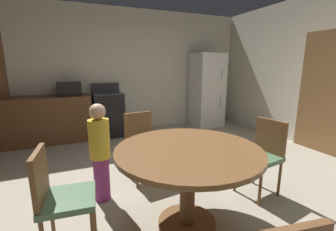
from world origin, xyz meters
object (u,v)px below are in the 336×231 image
at_px(dining_table, 188,164).
at_px(chair_east, 263,152).
at_px(oven_range, 108,114).
at_px(chair_north, 142,142).
at_px(refrigerator, 207,90).
at_px(microwave, 69,89).
at_px(chair_west, 59,195).
at_px(person_child, 100,150).

xyz_separation_m(dining_table, chair_east, (1.06, 0.17, -0.11)).
distance_m(oven_range, chair_north, 2.12).
relative_size(refrigerator, chair_north, 2.02).
relative_size(oven_range, chair_north, 1.26).
distance_m(microwave, dining_table, 3.34).
distance_m(chair_north, chair_east, 1.48).
xyz_separation_m(chair_north, chair_west, (-0.94, -0.97, 0.00)).
bearing_deg(chair_west, chair_north, 50.91).
distance_m(oven_range, refrigerator, 2.42).
bearing_deg(dining_table, refrigerator, 55.60).
relative_size(refrigerator, person_child, 1.61).
height_order(oven_range, person_child, oven_range).
relative_size(microwave, person_child, 0.40).
height_order(oven_range, chair_west, oven_range).
relative_size(chair_north, person_child, 0.80).
bearing_deg(chair_east, oven_range, -75.68).
distance_m(microwave, chair_west, 3.12).
bearing_deg(dining_table, oven_range, 94.43).
relative_size(microwave, chair_east, 0.51).
bearing_deg(chair_west, oven_range, 80.36).
bearing_deg(oven_range, chair_east, -66.56).
relative_size(refrigerator, chair_west, 2.02).
bearing_deg(microwave, dining_table, -73.07).
xyz_separation_m(microwave, chair_east, (2.02, -3.00, -0.53)).
height_order(dining_table, chair_east, chair_east).
xyz_separation_m(chair_east, person_child, (-1.74, 0.56, 0.08)).
relative_size(dining_table, chair_east, 1.50).
relative_size(chair_east, person_child, 0.80).
bearing_deg(oven_range, person_child, -100.15).
relative_size(microwave, chair_north, 0.51).
relative_size(oven_range, refrigerator, 0.62).
height_order(oven_range, chair_east, oven_range).
xyz_separation_m(refrigerator, dining_table, (-2.14, -3.12, -0.27)).
relative_size(chair_east, chair_west, 1.00).
relative_size(chair_north, chair_west, 1.00).
height_order(chair_west, person_child, person_child).
height_order(oven_range, microwave, microwave).
relative_size(oven_range, dining_table, 0.84).
xyz_separation_m(oven_range, chair_west, (-0.82, -3.08, 0.03)).
xyz_separation_m(chair_east, chair_west, (-2.12, -0.07, 0.00)).
bearing_deg(refrigerator, dining_table, -124.40).
height_order(oven_range, chair_north, oven_range).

